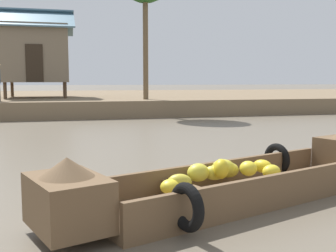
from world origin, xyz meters
TOP-DOWN VIEW (x-y plane):
  - ground_plane at (0.00, 10.00)m, footprint 300.00×300.00m
  - riverbank_strip at (0.00, 27.57)m, footprint 160.00×20.00m
  - banana_boat at (-0.38, 5.27)m, footprint 5.54×2.73m
  - stilt_house_mid_left at (-3.85, 22.69)m, footprint 3.87×3.92m

SIDE VIEW (x-z plane):
  - ground_plane at x=0.00m, z-range 0.00..0.00m
  - banana_boat at x=-0.38m, z-range -0.13..0.72m
  - riverbank_strip at x=0.00m, z-range 0.00..0.75m
  - stilt_house_mid_left at x=-3.85m, z-range 0.79..5.27m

